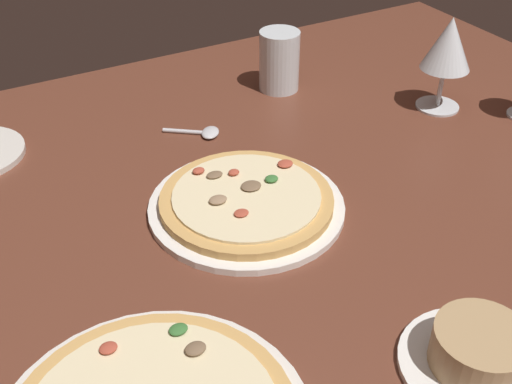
# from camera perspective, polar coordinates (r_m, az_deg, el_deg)

# --- Properties ---
(dining_table) EXTENTS (1.50, 1.10, 0.04)m
(dining_table) POSITION_cam_1_polar(r_m,az_deg,el_deg) (0.89, 0.84, -2.64)
(dining_table) COLOR brown
(dining_table) RESTS_ON ground
(pizza_main) EXTENTS (0.27, 0.27, 0.03)m
(pizza_main) POSITION_cam_1_polar(r_m,az_deg,el_deg) (0.87, -0.86, -0.94)
(pizza_main) COLOR white
(pizza_main) RESTS_ON dining_table
(ramekin_on_saucer) EXTENTS (0.16, 0.16, 0.05)m
(ramekin_on_saucer) POSITION_cam_1_polar(r_m,az_deg,el_deg) (0.70, 19.25, -13.52)
(ramekin_on_saucer) COLOR white
(ramekin_on_saucer) RESTS_ON dining_table
(wine_glass_far) EXTENTS (0.08, 0.08, 0.16)m
(wine_glass_far) POSITION_cam_1_polar(r_m,az_deg,el_deg) (1.12, 16.83, 12.40)
(wine_glass_far) COLOR silver
(wine_glass_far) RESTS_ON dining_table
(water_glass) EXTENTS (0.07, 0.07, 0.11)m
(water_glass) POSITION_cam_1_polar(r_m,az_deg,el_deg) (1.17, 2.09, 11.45)
(water_glass) COLOR silver
(water_glass) RESTS_ON dining_table
(spoon) EXTENTS (0.09, 0.07, 0.01)m
(spoon) POSITION_cam_1_polar(r_m,az_deg,el_deg) (1.04, -4.66, 5.35)
(spoon) COLOR silver
(spoon) RESTS_ON dining_table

